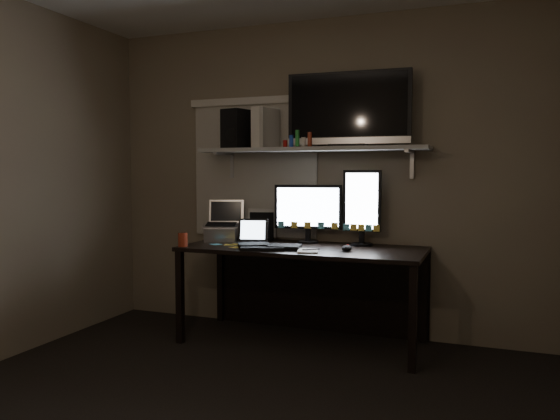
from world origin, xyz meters
The scene contains 18 objects.
back_wall centered at (0.00, 1.80, 1.25)m, with size 3.60×3.60×0.00m, color #6E5F4F.
window_blinds centered at (-0.55, 1.79, 1.30)m, with size 1.10×0.02×1.10m, color beige.
desk centered at (0.00, 1.55, 0.55)m, with size 1.80×0.75×0.73m.
wall_shelf centered at (0.00, 1.62, 1.46)m, with size 1.80×0.35×0.03m, color #A0A19C.
monitor_landscape centered at (-0.04, 1.66, 0.97)m, with size 0.54×0.06×0.47m, color black.
monitor_portrait centered at (0.40, 1.66, 1.02)m, with size 0.29×0.05×0.59m, color black.
keyboard centered at (-0.21, 1.27, 0.74)m, with size 0.48×0.19×0.03m, color black.
mouse centered at (0.36, 1.34, 0.75)m, with size 0.07×0.11×0.04m, color black.
notepad centered at (0.11, 1.20, 0.74)m, with size 0.14×0.20×0.01m, color silver.
tablet centered at (-0.40, 1.43, 0.83)m, with size 0.23×0.10×0.20m, color black.
file_sorter centered at (-0.45, 1.72, 0.85)m, with size 0.19×0.09×0.25m, color black.
laptop centered at (-0.73, 1.52, 0.89)m, with size 0.29×0.23×0.32m, color #B2B2B7.
cup centered at (-0.85, 1.13, 0.78)m, with size 0.07×0.07×0.10m, color maroon.
sticky_notes centered at (-0.55, 1.31, 0.73)m, with size 0.32×0.23×0.00m, color gold, non-canonical shape.
tv centered at (0.30, 1.62, 1.76)m, with size 0.93×0.17×0.56m, color black.
game_console centered at (-0.38, 1.63, 1.64)m, with size 0.08×0.27×0.32m, color beige.
speaker centered at (-0.62, 1.60, 1.64)m, with size 0.17×0.21×0.31m, color black.
bottles centered at (-0.09, 1.57, 1.54)m, with size 0.20×0.04×0.13m, color #A50F0C, non-canonical shape.
Camera 1 is at (1.29, -2.42, 1.29)m, focal length 35.00 mm.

